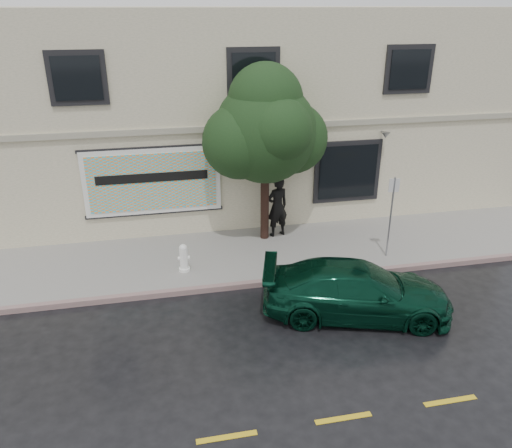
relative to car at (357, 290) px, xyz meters
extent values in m
plane|color=black|center=(-1.52, 0.28, -0.67)|extent=(90.00, 90.00, 0.00)
cube|color=gray|center=(-1.52, 3.53, -0.59)|extent=(20.00, 3.50, 0.15)
cube|color=slate|center=(-1.52, 1.78, -0.59)|extent=(20.00, 0.18, 0.16)
cube|color=gold|center=(-1.52, -3.22, -0.66)|extent=(19.00, 0.12, 0.01)
cube|color=beige|center=(-1.52, 9.28, 2.83)|extent=(20.00, 8.00, 7.00)
cube|color=#9E9984|center=(-1.52, 5.24, 2.93)|extent=(20.00, 0.12, 0.18)
cube|color=black|center=(1.68, 5.24, 1.28)|extent=(2.30, 0.10, 2.10)
cube|color=black|center=(1.68, 5.18, 1.28)|extent=(2.00, 0.05, 1.80)
cube|color=black|center=(-6.52, 5.18, 4.53)|extent=(1.30, 0.05, 1.20)
cube|color=black|center=(-1.52, 5.18, 4.53)|extent=(1.30, 0.05, 1.20)
cube|color=black|center=(3.48, 5.18, 4.53)|extent=(1.30, 0.05, 1.20)
cube|color=white|center=(-4.72, 5.21, 1.38)|extent=(4.20, 0.06, 2.10)
cube|color=#FE9038|center=(-4.72, 5.17, 1.38)|extent=(3.90, 0.04, 1.80)
cube|color=black|center=(-4.72, 5.24, 0.33)|extent=(4.30, 0.10, 0.10)
cube|color=black|center=(-4.72, 5.24, 2.43)|extent=(4.30, 0.10, 0.10)
cube|color=black|center=(-4.72, 5.14, 1.53)|extent=(3.40, 0.02, 0.28)
imported|color=#083121|center=(0.00, 0.00, 0.00)|extent=(4.95, 3.18, 1.33)
imported|color=black|center=(-0.88, 4.58, 0.48)|extent=(0.83, 0.66, 1.99)
imported|color=black|center=(-0.88, 4.58, 1.89)|extent=(1.32, 1.32, 0.82)
cylinder|color=black|center=(-1.32, 4.48, 0.70)|extent=(0.26, 0.26, 2.44)
sphere|color=black|center=(-1.32, 4.48, 2.94)|extent=(3.05, 3.05, 3.05)
cylinder|color=white|center=(-4.02, 2.80, -0.47)|extent=(0.31, 0.31, 0.08)
cylinder|color=white|center=(-4.02, 2.80, -0.14)|extent=(0.23, 0.23, 0.58)
sphere|color=white|center=(-4.02, 2.80, 0.19)|extent=(0.23, 0.23, 0.23)
cylinder|color=white|center=(-4.02, 2.80, -0.12)|extent=(0.34, 0.10, 0.10)
cylinder|color=#9FA1A7|center=(1.99, 2.49, 0.72)|extent=(0.05, 0.05, 2.47)
cube|color=silver|center=(1.99, 2.49, 1.72)|extent=(0.30, 0.07, 0.40)
camera|label=1|loc=(-4.54, -9.78, 6.42)|focal=35.00mm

